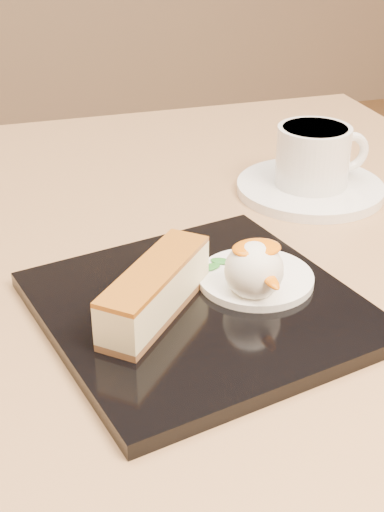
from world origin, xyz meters
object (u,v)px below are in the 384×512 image
object	(u,v)px
dessert_plate	(200,308)
cheesecake	(155,290)
coffee_cup	(315,155)
ice_cream_scoop	(254,270)
table	(148,400)
saucer	(310,188)

from	to	relation	value
dessert_plate	cheesecake	size ratio (longest dim) A/B	2.02
cheesecake	coffee_cup	xyz separation A→B (m)	(0.21, 0.19, 0.01)
dessert_plate	ice_cream_scoop	bearing A→B (deg)	-7.13
table	ice_cream_scoop	world-z (taller)	ice_cream_scoop
cheesecake	saucer	distance (m)	0.28
ice_cream_scoop	cheesecake	bearing A→B (deg)	-180.00
dessert_plate	saucer	xyz separation A→B (m)	(0.18, 0.18, -0.00)
cheesecake	ice_cream_scoop	xyz separation A→B (m)	(0.08, 0.00, 0.00)
saucer	coffee_cup	world-z (taller)	coffee_cup
table	dessert_plate	world-z (taller)	dessert_plate
table	dessert_plate	xyz separation A→B (m)	(0.02, -0.10, 0.16)
ice_cream_scoop	table	bearing A→B (deg)	120.63
dessert_plate	cheesecake	distance (m)	0.04
saucer	coffee_cup	distance (m)	0.04
table	coffee_cup	distance (m)	0.29
table	ice_cream_scoop	bearing A→B (deg)	-59.37
dessert_plate	cheesecake	bearing A→B (deg)	-171.87
dessert_plate	saucer	world-z (taller)	dessert_plate
cheesecake	coffee_cup	size ratio (longest dim) A/B	1.10
coffee_cup	table	bearing A→B (deg)	-155.63
cheesecake	ice_cream_scoop	distance (m)	0.08
table	dessert_plate	bearing A→B (deg)	-78.09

